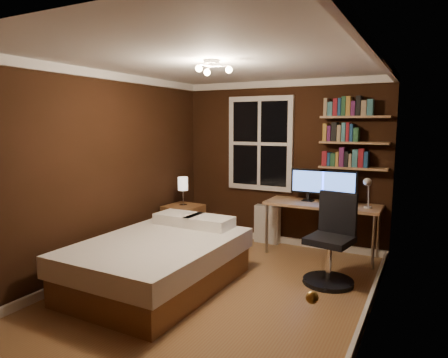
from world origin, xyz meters
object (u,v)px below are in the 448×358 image
at_px(radiator, 267,224).
at_px(nightstand, 184,225).
at_px(bed, 159,261).
at_px(bedside_lamp, 183,191).
at_px(desk, 322,208).
at_px(monitor_right, 339,187).
at_px(office_chair, 331,248).
at_px(monitor_left, 308,185).
at_px(desk_lamp, 368,193).

bearing_deg(radiator, nightstand, -146.54).
height_order(bed, bedside_lamp, bedside_lamp).
height_order(bed, nightstand, bed).
relative_size(bed, bedside_lamp, 4.69).
height_order(desk, monitor_right, monitor_right).
distance_m(radiator, office_chair, 1.69).
distance_m(nightstand, radiator, 1.31).
height_order(monitor_left, office_chair, monitor_left).
relative_size(bedside_lamp, monitor_right, 0.86).
distance_m(radiator, monitor_left, 0.97).
bearing_deg(desk_lamp, radiator, 168.13).
distance_m(monitor_right, office_chair, 1.17).
bearing_deg(office_chair, nightstand, -179.77).
distance_m(bed, bedside_lamp, 1.66).
bearing_deg(monitor_right, bed, -127.75).
bearing_deg(nightstand, monitor_left, 22.75).
height_order(bed, desk_lamp, desk_lamp).
distance_m(nightstand, desk, 2.09).
bearing_deg(desk_lamp, nightstand, -171.16).
height_order(radiator, desk, desk).
distance_m(desk, monitor_left, 0.38).
bearing_deg(desk, monitor_left, 161.09).
bearing_deg(nightstand, radiator, 37.56).
bearing_deg(monitor_right, bedside_lamp, -164.81).
bearing_deg(radiator, bedside_lamp, -146.54).
bearing_deg(bedside_lamp, nightstand, 0.00).
bearing_deg(radiator, office_chair, -42.61).
bearing_deg(monitor_left, nightstand, -161.36).
xyz_separation_m(nightstand, monitor_left, (1.76, 0.59, 0.67)).
xyz_separation_m(desk, monitor_right, (0.20, 0.08, 0.29)).
bearing_deg(desk_lamp, monitor_left, 167.30).
bearing_deg(monitor_left, office_chair, -60.53).
height_order(monitor_left, monitor_right, same).
relative_size(bed, nightstand, 3.27).
bearing_deg(desk, bedside_lamp, -165.49).
relative_size(nightstand, desk_lamp, 1.42).
bearing_deg(office_chair, monitor_right, 108.63).
distance_m(bedside_lamp, desk_lamp, 2.64).
xyz_separation_m(bed, radiator, (0.48, 2.16, 0.00)).
bearing_deg(bedside_lamp, bed, -66.88).
relative_size(desk, monitor_right, 3.11).
height_order(radiator, monitor_left, monitor_left).
bearing_deg(office_chair, desk_lamp, 82.51).
height_order(bed, desk, desk).
bearing_deg(desk, monitor_right, 21.77).
relative_size(monitor_left, monitor_right, 1.00).
relative_size(desk, office_chair, 1.49).
relative_size(nightstand, office_chair, 0.59).
bearing_deg(desk, bed, -125.16).
bearing_deg(office_chair, desk, 120.59).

